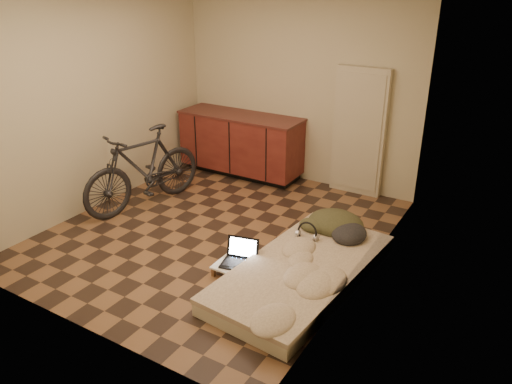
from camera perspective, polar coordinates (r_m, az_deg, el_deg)
The scene contains 10 objects.
room_shell at distance 5.37m, azimuth -4.90°, elevation 7.78°, with size 3.50×4.00×2.60m.
cabinets at distance 7.37m, azimuth -1.72°, elevation 5.51°, with size 1.84×0.62×0.91m.
appliance_panel at distance 6.75m, azimuth 11.70°, elevation 6.70°, with size 0.70×0.10×1.70m, color #C2B799.
bicycle at distance 6.43m, azimuth -12.81°, elevation 3.07°, with size 0.51×1.75×1.13m, color black.
futon at distance 4.95m, azimuth 5.33°, elevation -9.14°, with size 1.19×2.19×0.18m.
clothing_pile at distance 5.51m, azimuth 9.44°, elevation -3.07°, with size 0.66×0.55×0.26m, color #363720, non-canonical shape.
headphones at distance 5.31m, azimuth 5.87°, elevation -4.51°, with size 0.25×0.23×0.17m, color black, non-canonical shape.
lap_desk at distance 5.00m, azimuth -0.92°, elevation -8.63°, with size 0.65×0.42×0.11m.
laptop at distance 5.03m, azimuth -1.86°, elevation -7.55°, with size 0.39×0.36×0.23m.
mouse at distance 4.85m, azimuth 0.91°, elevation -9.31°, with size 0.07×0.11×0.04m, color white.
Camera 1 is at (3.04, -4.18, 2.77)m, focal length 35.00 mm.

